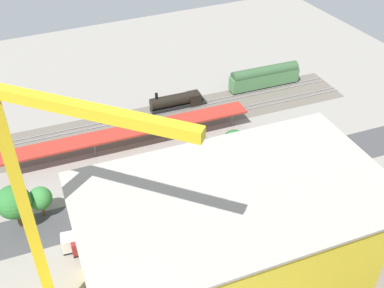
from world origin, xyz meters
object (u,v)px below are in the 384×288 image
(parked_car_2, at_px, (180,205))
(street_tree_1, at_px, (208,151))
(parked_car_4, at_px, (121,225))
(parked_car_5, at_px, (85,236))
(street_tree_0, at_px, (14,202))
(box_truck_0, at_px, (100,240))
(street_tree_3, at_px, (40,198))
(passenger_coach, at_px, (265,76))
(construction_building, at_px, (232,245))
(platform_canopy_near, at_px, (131,131))
(parked_car_0, at_px, (239,186))
(parked_car_3, at_px, (152,212))
(box_truck_1, at_px, (89,239))
(parked_car_1, at_px, (212,195))
(street_tree_2, at_px, (234,142))
(locomotive, at_px, (178,101))
(tower_crane, at_px, (39,207))
(traffic_light, at_px, (163,162))

(parked_car_2, height_order, street_tree_1, street_tree_1)
(parked_car_2, distance_m, parked_car_4, 11.59)
(parked_car_5, distance_m, street_tree_0, 13.42)
(box_truck_0, relative_size, street_tree_3, 1.53)
(passenger_coach, relative_size, parked_car_2, 4.32)
(construction_building, bearing_deg, platform_canopy_near, -84.00)
(parked_car_0, relative_size, parked_car_3, 1.00)
(parked_car_0, distance_m, box_truck_1, 29.92)
(platform_canopy_near, xyz_separation_m, parked_car_1, (-8.46, 21.67, -3.42))
(box_truck_1, bearing_deg, street_tree_2, -163.23)
(box_truck_0, bearing_deg, platform_canopy_near, -119.29)
(locomotive, xyz_separation_m, street_tree_3, (36.63, 23.55, 2.24))
(box_truck_1, bearing_deg, tower_crane, 64.51)
(passenger_coach, relative_size, street_tree_3, 3.10)
(tower_crane, distance_m, traffic_light, 38.57)
(parked_car_5, bearing_deg, construction_building, 132.61)
(box_truck_0, bearing_deg, box_truck_1, -32.57)
(locomotive, height_order, tower_crane, tower_crane)
(parked_car_2, xyz_separation_m, box_truck_0, (15.82, 2.95, 0.96))
(parked_car_5, distance_m, street_tree_2, 34.58)
(locomotive, bearing_deg, construction_building, 75.14)
(locomotive, relative_size, parked_car_1, 3.10)
(passenger_coach, height_order, parked_car_0, passenger_coach)
(parked_car_4, xyz_separation_m, street_tree_1, (-20.94, -8.16, 3.93))
(passenger_coach, height_order, construction_building, construction_building)
(passenger_coach, bearing_deg, traffic_light, 32.09)
(tower_crane, height_order, box_truck_1, tower_crane)
(parked_car_0, height_order, traffic_light, traffic_light)
(platform_canopy_near, relative_size, passenger_coach, 2.78)
(parked_car_1, height_order, parked_car_5, parked_car_1)
(box_truck_1, height_order, street_tree_2, street_tree_2)
(platform_canopy_near, xyz_separation_m, parked_car_2, (-2.03, 21.63, -3.45))
(platform_canopy_near, bearing_deg, street_tree_0, 28.80)
(tower_crane, relative_size, street_tree_3, 6.33)
(street_tree_2, bearing_deg, street_tree_0, 0.59)
(box_truck_1, bearing_deg, parked_car_0, -176.25)
(parked_car_0, bearing_deg, passenger_coach, -128.53)
(street_tree_1, bearing_deg, parked_car_3, 26.45)
(box_truck_0, xyz_separation_m, traffic_light, (-16.02, -11.49, 2.97))
(tower_crane, bearing_deg, box_truck_0, -123.26)
(locomotive, distance_m, street_tree_1, 24.93)
(parked_car_0, relative_size, box_truck_0, 0.47)
(construction_building, distance_m, tower_crane, 27.52)
(locomotive, relative_size, construction_building, 0.34)
(parked_car_2, relative_size, traffic_light, 0.63)
(box_truck_0, height_order, traffic_light, traffic_light)
(parked_car_4, bearing_deg, street_tree_1, -158.72)
(passenger_coach, distance_m, parked_car_0, 41.11)
(parked_car_5, distance_m, street_tree_3, 10.84)
(passenger_coach, distance_m, parked_car_5, 64.43)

